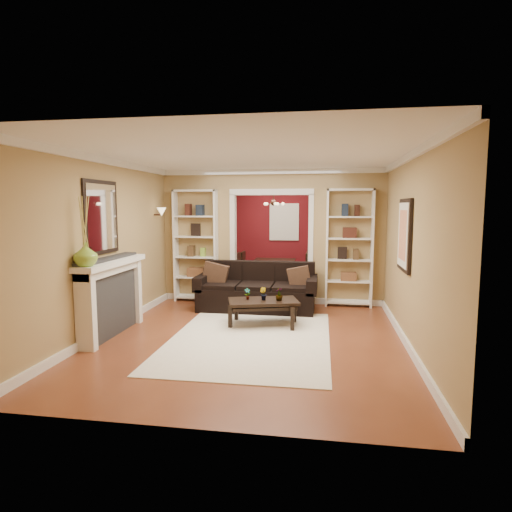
% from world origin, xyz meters
% --- Properties ---
extents(floor, '(8.00, 8.00, 0.00)m').
position_xyz_m(floor, '(0.00, 0.00, 0.00)').
color(floor, brown).
rests_on(floor, ground).
extents(ceiling, '(8.00, 8.00, 0.00)m').
position_xyz_m(ceiling, '(0.00, 0.00, 2.70)').
color(ceiling, white).
rests_on(ceiling, ground).
extents(wall_back, '(8.00, 0.00, 8.00)m').
position_xyz_m(wall_back, '(0.00, 4.00, 1.35)').
color(wall_back, '#A58857').
rests_on(wall_back, ground).
extents(wall_front, '(8.00, 0.00, 8.00)m').
position_xyz_m(wall_front, '(0.00, -4.00, 1.35)').
color(wall_front, '#A58857').
rests_on(wall_front, ground).
extents(wall_left, '(0.00, 8.00, 8.00)m').
position_xyz_m(wall_left, '(-2.25, 0.00, 1.35)').
color(wall_left, '#A58857').
rests_on(wall_left, ground).
extents(wall_right, '(0.00, 8.00, 8.00)m').
position_xyz_m(wall_right, '(2.25, 0.00, 1.35)').
color(wall_right, '#A58857').
rests_on(wall_right, ground).
extents(partition_wall, '(4.50, 0.15, 2.70)m').
position_xyz_m(partition_wall, '(0.00, 1.20, 1.35)').
color(partition_wall, '#A58857').
rests_on(partition_wall, floor).
extents(red_back_panel, '(4.44, 0.04, 2.64)m').
position_xyz_m(red_back_panel, '(0.00, 3.97, 1.32)').
color(red_back_panel, maroon).
rests_on(red_back_panel, floor).
extents(dining_window, '(0.78, 0.03, 0.98)m').
position_xyz_m(dining_window, '(0.00, 3.93, 1.55)').
color(dining_window, '#8CA5CC').
rests_on(dining_window, wall_back).
extents(area_rug, '(2.36, 3.28, 0.01)m').
position_xyz_m(area_rug, '(0.00, -1.38, 0.01)').
color(area_rug, white).
rests_on(area_rug, floor).
extents(sofa, '(2.27, 0.98, 0.89)m').
position_xyz_m(sofa, '(-0.19, 0.45, 0.44)').
color(sofa, black).
rests_on(sofa, floor).
extents(pillow_left, '(0.46, 0.14, 0.46)m').
position_xyz_m(pillow_left, '(-0.99, 0.43, 0.67)').
color(pillow_left, '#4F3322').
rests_on(pillow_left, sofa).
extents(pillow_right, '(0.40, 0.12, 0.40)m').
position_xyz_m(pillow_right, '(0.62, 0.43, 0.63)').
color(pillow_right, '#4F3322').
rests_on(pillow_right, sofa).
extents(coffee_table, '(1.25, 0.89, 0.43)m').
position_xyz_m(coffee_table, '(0.09, -0.61, 0.21)').
color(coffee_table, black).
rests_on(coffee_table, floor).
extents(plant_left, '(0.12, 0.10, 0.19)m').
position_xyz_m(plant_left, '(-0.17, -0.61, 0.52)').
color(plant_left, '#336626').
rests_on(plant_left, coffee_table).
extents(plant_center, '(0.15, 0.14, 0.21)m').
position_xyz_m(plant_center, '(0.09, -0.61, 0.53)').
color(plant_center, '#336626').
rests_on(plant_center, coffee_table).
extents(plant_right, '(0.17, 0.17, 0.21)m').
position_xyz_m(plant_right, '(0.35, -0.61, 0.53)').
color(plant_right, '#336626').
rests_on(plant_right, coffee_table).
extents(bookshelf_left, '(0.90, 0.30, 2.30)m').
position_xyz_m(bookshelf_left, '(-1.55, 1.03, 1.15)').
color(bookshelf_left, white).
rests_on(bookshelf_left, floor).
extents(bookshelf_right, '(0.90, 0.30, 2.30)m').
position_xyz_m(bookshelf_right, '(1.55, 1.03, 1.15)').
color(bookshelf_right, white).
rests_on(bookshelf_right, floor).
extents(fireplace, '(0.32, 1.70, 1.16)m').
position_xyz_m(fireplace, '(-2.09, -1.50, 0.58)').
color(fireplace, white).
rests_on(fireplace, floor).
extents(vase, '(0.35, 0.35, 0.32)m').
position_xyz_m(vase, '(-2.09, -2.20, 1.32)').
color(vase, '#81B139').
rests_on(vase, fireplace).
extents(mirror, '(0.03, 0.95, 1.10)m').
position_xyz_m(mirror, '(-2.23, -1.50, 1.80)').
color(mirror, silver).
rests_on(mirror, wall_left).
extents(wall_sconce, '(0.18, 0.18, 0.22)m').
position_xyz_m(wall_sconce, '(-2.15, 0.55, 1.83)').
color(wall_sconce, '#FFE0A5').
rests_on(wall_sconce, wall_left).
extents(framed_art, '(0.04, 0.85, 1.05)m').
position_xyz_m(framed_art, '(2.21, -1.00, 1.55)').
color(framed_art, black).
rests_on(framed_art, wall_right).
extents(dining_table, '(1.82, 1.02, 0.64)m').
position_xyz_m(dining_table, '(-0.12, 2.52, 0.32)').
color(dining_table, black).
rests_on(dining_table, floor).
extents(dining_chair_nw, '(0.53, 0.53, 0.91)m').
position_xyz_m(dining_chair_nw, '(-0.67, 2.22, 0.46)').
color(dining_chair_nw, black).
rests_on(dining_chair_nw, floor).
extents(dining_chair_ne, '(0.58, 0.58, 0.95)m').
position_xyz_m(dining_chair_ne, '(0.43, 2.22, 0.47)').
color(dining_chair_ne, black).
rests_on(dining_chair_ne, floor).
extents(dining_chair_sw, '(0.53, 0.53, 0.88)m').
position_xyz_m(dining_chair_sw, '(-0.67, 2.82, 0.44)').
color(dining_chair_sw, black).
rests_on(dining_chair_sw, floor).
extents(dining_chair_se, '(0.47, 0.47, 0.92)m').
position_xyz_m(dining_chair_se, '(0.43, 2.82, 0.46)').
color(dining_chair_se, black).
rests_on(dining_chair_se, floor).
extents(chandelier, '(0.50, 0.50, 0.30)m').
position_xyz_m(chandelier, '(0.00, 2.70, 2.02)').
color(chandelier, '#382019').
rests_on(chandelier, ceiling).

